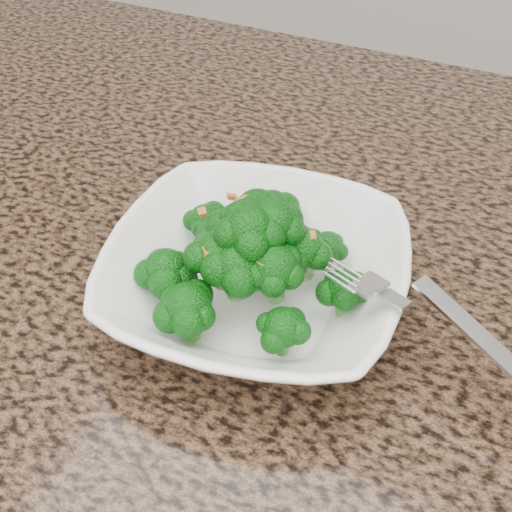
% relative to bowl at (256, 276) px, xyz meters
% --- Properties ---
extents(granite_counter, '(1.64, 1.04, 0.03)m').
position_rel_bowl_xyz_m(granite_counter, '(-0.11, -0.02, -0.04)').
color(granite_counter, brown).
rests_on(granite_counter, cabinet).
extents(bowl, '(0.26, 0.26, 0.06)m').
position_rel_bowl_xyz_m(bowl, '(0.00, 0.00, 0.00)').
color(bowl, white).
rests_on(bowl, granite_counter).
extents(broccoli_pile, '(0.20, 0.20, 0.06)m').
position_rel_bowl_xyz_m(broccoli_pile, '(0.00, 0.00, 0.06)').
color(broccoli_pile, '#0A570B').
rests_on(broccoli_pile, bowl).
extents(garlic_topping, '(0.12, 0.12, 0.01)m').
position_rel_bowl_xyz_m(garlic_topping, '(0.00, 0.00, 0.09)').
color(garlic_topping, '#C77830').
rests_on(garlic_topping, broccoli_pile).
extents(fork, '(0.18, 0.11, 0.01)m').
position_rel_bowl_xyz_m(fork, '(0.11, -0.01, 0.03)').
color(fork, silver).
rests_on(fork, bowl).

